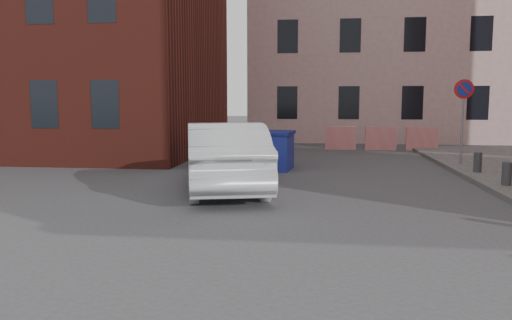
# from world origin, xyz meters

# --- Properties ---
(ground) EXTENTS (120.00, 120.00, 0.00)m
(ground) POSITION_xyz_m (0.00, 0.00, 0.00)
(ground) COLOR #38383A
(ground) RESTS_ON ground
(building_pink) EXTENTS (16.00, 8.00, 14.00)m
(building_pink) POSITION_xyz_m (6.00, 22.00, 7.00)
(building_pink) COLOR #B8908D
(building_pink) RESTS_ON ground
(no_parking_sign) EXTENTS (0.60, 0.09, 2.65)m
(no_parking_sign) POSITION_xyz_m (6.00, 9.48, 2.01)
(no_parking_sign) COLOR gray
(no_parking_sign) RESTS_ON sidewalk
(barriers) EXTENTS (4.70, 0.18, 1.00)m
(barriers) POSITION_xyz_m (4.20, 15.00, 0.50)
(barriers) COLOR red
(barriers) RESTS_ON ground
(dumpster) EXTENTS (2.95, 1.74, 1.18)m
(dumpster) POSITION_xyz_m (-0.65, 8.57, 0.60)
(dumpster) COLOR navy
(dumpster) RESTS_ON ground
(silver_car) EXTENTS (2.92, 5.17, 1.61)m
(silver_car) POSITION_xyz_m (-0.65, 4.76, 0.81)
(silver_car) COLOR #AEB2B6
(silver_car) RESTS_ON ground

